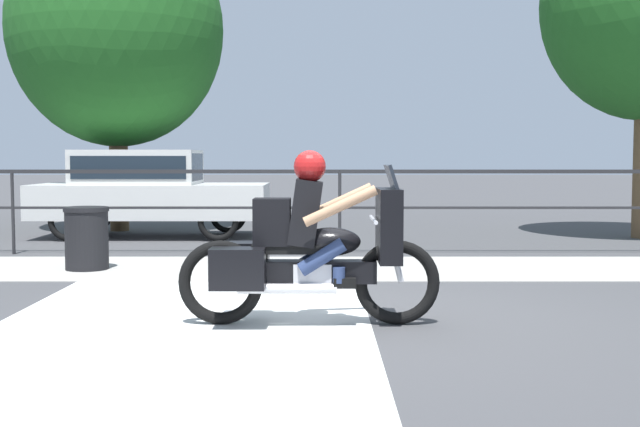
# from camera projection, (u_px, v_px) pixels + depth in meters

# --- Properties ---
(ground_plane) EXTENTS (120.00, 120.00, 0.00)m
(ground_plane) POSITION_uv_depth(u_px,v_px,m) (354.00, 319.00, 7.54)
(ground_plane) COLOR #424244
(sidewalk_band) EXTENTS (44.00, 2.40, 0.01)m
(sidewalk_band) POSITION_uv_depth(u_px,v_px,m) (344.00, 268.00, 10.93)
(sidewalk_band) COLOR #A8A59E
(sidewalk_band) RESTS_ON ground
(crosswalk_band) EXTENTS (3.42, 6.00, 0.01)m
(crosswalk_band) POSITION_uv_depth(u_px,v_px,m) (186.00, 322.00, 7.35)
(crosswalk_band) COLOR silver
(crosswalk_band) RESTS_ON ground
(fence_railing) EXTENTS (36.00, 0.05, 1.32)m
(fence_railing) POSITION_uv_depth(u_px,v_px,m) (341.00, 188.00, 12.46)
(fence_railing) COLOR #232326
(fence_railing) RESTS_ON ground
(motorcycle) EXTENTS (2.37, 0.76, 1.58)m
(motorcycle) POSITION_uv_depth(u_px,v_px,m) (311.00, 248.00, 7.23)
(motorcycle) COLOR black
(motorcycle) RESTS_ON ground
(parked_car) EXTENTS (4.34, 1.73, 1.65)m
(parked_car) POSITION_uv_depth(u_px,v_px,m) (148.00, 187.00, 15.14)
(parked_car) COLOR silver
(parked_car) RESTS_ON ground
(trash_bin) EXTENTS (0.60, 0.60, 0.85)m
(trash_bin) POSITION_uv_depth(u_px,v_px,m) (89.00, 238.00, 10.76)
(trash_bin) COLOR black
(trash_bin) RESTS_ON ground
(tree_behind_car) EXTENTS (4.31, 4.31, 6.46)m
(tree_behind_car) POSITION_uv_depth(u_px,v_px,m) (118.00, 30.00, 16.22)
(tree_behind_car) COLOR brown
(tree_behind_car) RESTS_ON ground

